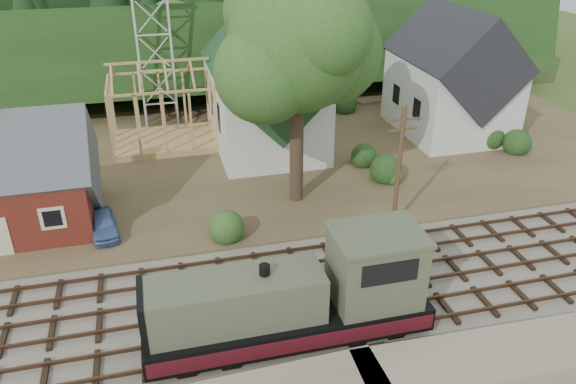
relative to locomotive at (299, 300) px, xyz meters
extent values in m
plane|color=#384C1E|center=(1.37, 3.00, -2.25)|extent=(140.00, 140.00, 0.00)
cube|color=#726B5B|center=(1.37, 3.00, -2.17)|extent=(64.00, 11.00, 0.16)
cube|color=brown|center=(1.37, 21.00, -2.10)|extent=(64.00, 26.00, 0.30)
cube|color=#1E3F19|center=(1.37, 45.00, -2.25)|extent=(70.00, 28.96, 12.74)
cube|color=black|center=(1.37, 61.00, -2.25)|extent=(80.00, 20.00, 12.00)
cube|color=#531A13|center=(-14.63, 14.00, -0.05)|extent=(10.00, 7.00, 3.80)
cube|color=#4C4C51|center=(-14.63, 14.00, 1.85)|extent=(10.80, 7.41, 7.41)
cube|color=silver|center=(3.37, 23.00, 1.25)|extent=(8.00, 12.00, 6.40)
cube|color=#1A391C|center=(3.37, 23.00, 4.45)|extent=(8.40, 12.96, 8.40)
cube|color=silver|center=(3.37, 17.00, 6.45)|extent=(2.40, 2.40, 4.00)
cone|color=#1A391C|center=(3.37, 17.00, 9.75)|extent=(5.37, 5.37, 2.60)
cube|color=silver|center=(19.37, 22.00, 1.25)|extent=(8.00, 10.00, 6.40)
cube|color=black|center=(19.37, 22.00, 4.45)|extent=(8.40, 10.80, 8.40)
cube|color=tan|center=(-4.63, 25.00, -1.70)|extent=(8.00, 6.00, 0.50)
cube|color=tan|center=(-4.63, 25.00, 4.95)|extent=(8.00, 0.18, 0.18)
cube|color=silver|center=(-6.03, 29.60, 4.05)|extent=(0.18, 0.18, 12.00)
cube|color=silver|center=(-3.23, 29.60, 4.05)|extent=(0.18, 0.18, 12.00)
cube|color=silver|center=(-6.03, 32.40, 4.05)|extent=(0.18, 0.18, 12.00)
cube|color=silver|center=(-3.23, 32.40, 4.05)|extent=(0.18, 0.18, 12.00)
cylinder|color=#38281E|center=(3.37, 13.00, 2.05)|extent=(0.90, 0.90, 8.00)
sphere|color=#2B531F|center=(3.37, 13.00, 8.55)|extent=(8.40, 8.40, 8.40)
sphere|color=#2B531F|center=(5.87, 14.00, 7.55)|extent=(6.40, 6.40, 6.40)
sphere|color=#2B531F|center=(1.17, 12.20, 7.05)|extent=(6.00, 6.00, 6.00)
cylinder|color=#4C331E|center=(8.37, 8.20, 1.75)|extent=(0.28, 0.28, 8.00)
cube|color=#4C331E|center=(8.37, 8.20, 4.95)|extent=(2.20, 0.12, 0.12)
cube|color=#4C331E|center=(8.37, 8.20, 4.35)|extent=(1.80, 0.12, 0.12)
cube|color=black|center=(-0.50, 0.00, -1.90)|extent=(12.89, 2.69, 0.38)
cube|color=black|center=(-0.50, 0.00, -1.15)|extent=(12.89, 3.12, 1.18)
cube|color=#51563F|center=(-2.86, 0.00, 0.57)|extent=(7.73, 2.47, 2.26)
cube|color=#51563F|center=(3.58, 0.00, 1.16)|extent=(3.87, 3.01, 3.44)
cube|color=#51563F|center=(3.58, 0.00, 2.93)|extent=(4.08, 3.22, 0.21)
cube|color=black|center=(3.58, -1.52, 1.91)|extent=(2.58, 0.06, 1.07)
cube|color=#501119|center=(-0.50, -1.58, -1.15)|extent=(12.89, 0.04, 0.75)
cube|color=#501119|center=(-0.50, 1.58, -1.15)|extent=(12.89, 0.04, 0.75)
cylinder|color=black|center=(-1.57, 0.00, 1.81)|extent=(0.47, 0.47, 0.75)
imported|color=#5578B7|center=(-9.09, 11.54, -1.29)|extent=(2.06, 4.02, 1.31)
imported|color=#B7140E|center=(23.96, 21.67, -1.28)|extent=(5.25, 4.23, 1.33)
camera|label=1|loc=(-5.50, -19.45, 16.03)|focal=35.00mm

